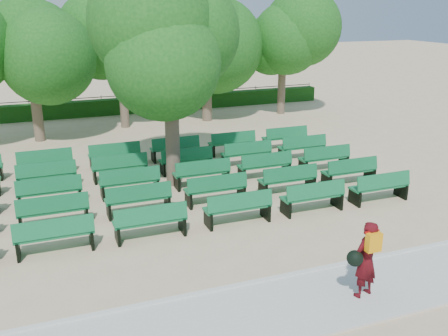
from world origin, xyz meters
The scene contains 9 objects.
ground centered at (0.00, 0.00, 0.00)m, with size 120.00×120.00×0.00m, color #CCAF87.
paving centered at (0.00, -7.40, 0.03)m, with size 30.00×2.20×0.06m, color silver.
curb centered at (0.00, -6.25, 0.05)m, with size 30.00×0.12×0.10m, color silver.
hedge centered at (0.00, 14.00, 0.45)m, with size 26.00×0.70×0.90m, color #194C13.
fence centered at (0.00, 14.40, 0.00)m, with size 26.00×0.10×1.02m, color black, non-canonical shape.
tree_line centered at (0.00, 10.00, 0.00)m, with size 21.80×6.80×7.04m, color #1F641C, non-canonical shape.
bench_array centered at (-0.68, 0.50, 0.10)m, with size 2.04×0.71×1.27m.
tree_among centered at (-0.24, 1.04, 4.71)m, with size 4.70×4.70×6.85m.
person centered at (1.71, -7.60, 0.97)m, with size 0.87×0.58×1.77m.
Camera 1 is at (-4.57, -15.52, 6.21)m, focal length 40.00 mm.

